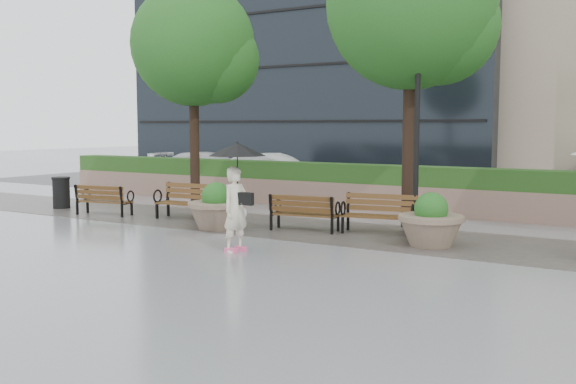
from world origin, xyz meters
The scene contains 17 objects.
ground centered at (0.00, 0.00, 0.00)m, with size 100.00×100.00×0.00m, color gray.
cobble_strip centered at (0.00, 3.00, 0.01)m, with size 28.00×3.20×0.01m, color #383330.
hedge_wall centered at (0.00, 7.00, 0.66)m, with size 24.00×0.80×1.35m.
asphalt_street centered at (0.00, 11.00, 0.00)m, with size 40.00×7.00×0.00m, color black.
bench_0 centered at (-6.03, 2.22, 0.25)m, with size 1.65×0.88×0.85m.
bench_1 centered at (-3.49, 2.77, 0.28)m, with size 1.81×0.83×0.94m.
bench_2 centered at (0.07, 2.73, 0.26)m, with size 1.68×0.86×0.86m.
bench_3 centered at (1.75, 3.25, 0.27)m, with size 1.77×0.95×0.90m.
planter_left centered at (-1.89, 1.89, 0.45)m, with size 1.36×1.36×1.14m.
planter_right centered at (3.26, 2.37, 0.44)m, with size 1.34×1.34×1.13m.
trash_bin centered at (-8.27, 2.63, 0.45)m, with size 0.54×0.54×0.90m, color black.
lamppost centered at (2.47, 3.64, 1.89)m, with size 0.28×0.28×4.27m.
tree_0 centered at (-4.44, 4.51, 4.69)m, with size 3.63×3.56×6.60m.
tree_1 centered at (2.10, 4.59, 5.20)m, with size 4.02×4.02×7.35m.
car_left centered at (-8.67, 10.47, 0.71)m, with size 1.99×4.88×1.42m, color silver.
car_right centered at (-5.29, 9.90, 0.72)m, with size 1.53×4.39×1.45m, color silver.
pedestrian centered at (0.13, -0.09, 1.30)m, with size 1.17×1.17×2.14m.
Camera 1 is at (7.42, -10.32, 2.48)m, focal length 40.00 mm.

